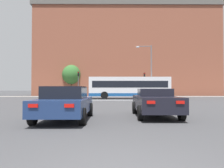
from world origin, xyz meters
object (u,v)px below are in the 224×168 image
Objects in this scene: street_lamp_junction at (149,66)px; pedestrian_walking_west at (75,91)px; traffic_light_far_left at (78,80)px; car_saloon_left at (65,103)px; bus_crossing_lead at (129,87)px; pedestrian_waiting at (152,91)px; traffic_light_far_right at (144,81)px; pedestrian_walking_east at (60,91)px; car_roadster_right at (155,102)px.

street_lamp_junction is 4.15× the size of pedestrian_walking_west.
car_saloon_left is at bearing -82.59° from traffic_light_far_left.
traffic_light_far_left is at bearing 140.69° from street_lamp_junction.
bus_crossing_lead reaches higher than pedestrian_waiting.
traffic_light_far_right is at bearing -116.20° from pedestrian_waiting.
pedestrian_waiting is at bearing 127.63° from pedestrian_walking_west.
car_saloon_left is 30.25m from traffic_light_far_left.
pedestrian_walking_east is (-3.19, -0.33, -2.08)m from traffic_light_far_left.
street_lamp_junction is 4.70× the size of pedestrian_walking_east.
pedestrian_walking_west is (2.41, 0.95, 0.14)m from pedestrian_walking_east.
traffic_light_far_right reaches higher than pedestrian_walking_west.
car_saloon_left is 1.03× the size of traffic_light_far_right.
pedestrian_walking_west reaches higher than pedestrian_walking_east.
traffic_light_far_left reaches higher than car_roadster_right.
car_roadster_right is at bearing -108.46° from pedestrian_walking_east.
traffic_light_far_right reaches higher than car_saloon_left.
traffic_light_far_right is at bearing -0.09° from traffic_light_far_left.
bus_crossing_lead is (0.47, 20.01, 0.92)m from car_roadster_right.
bus_crossing_lead is 12.25m from traffic_light_far_left.
traffic_light_far_left is at bearing -33.94° from pedestrian_walking_east.
car_roadster_right is at bearing 15.76° from car_saloon_left.
traffic_light_far_right is 9.26m from street_lamp_junction.
car_roadster_right is 0.58× the size of street_lamp_junction.
traffic_light_far_left reaches higher than pedestrian_walking_west.
traffic_light_far_right is 2.44× the size of pedestrian_waiting.
traffic_light_far_left reaches higher than bus_crossing_lead.
traffic_light_far_left is 13.59m from pedestrian_waiting.
pedestrian_walking_east is at bearing 148.50° from street_lamp_junction.
street_lamp_junction is at bearing 81.95° from car_roadster_right.
bus_crossing_lead is at bearing -75.85° from pedestrian_walking_east.
street_lamp_junction is (11.10, -9.09, 1.54)m from traffic_light_far_left.
car_saloon_left is 22.36m from street_lamp_junction.
traffic_light_far_right is 15.24m from pedestrian_walking_east.
car_roadster_right is 30.56m from pedestrian_walking_east.
car_roadster_right is 1.00× the size of traffic_light_far_right.
street_lamp_junction is at bearing 71.13° from car_saloon_left.
street_lamp_junction reaches higher than traffic_light_far_right.
car_roadster_right is at bearing 54.39° from pedestrian_walking_west.
traffic_light_far_right reaches higher than pedestrian_walking_east.
pedestrian_waiting is at bearing 72.86° from car_saloon_left.
traffic_light_far_left is 14.43m from street_lamp_junction.
car_roadster_right is at bearing 178.64° from bus_crossing_lead.
pedestrian_waiting is 1.11× the size of pedestrian_walking_east.
street_lamp_junction reaches higher than bus_crossing_lead.
car_roadster_right is at bearing -97.85° from traffic_light_far_right.
pedestrian_walking_east is (-15.11, -0.31, -1.96)m from traffic_light_far_right.
traffic_light_far_right is (8.03, 29.90, 2.14)m from car_saloon_left.
traffic_light_far_left is at bearing -134.96° from pedestrian_waiting.
car_roadster_right is 20.31m from street_lamp_junction.
bus_crossing_lead is at bearing 78.12° from car_saloon_left.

